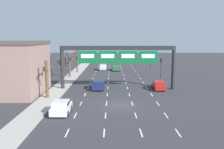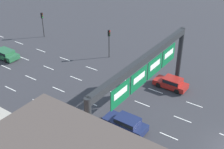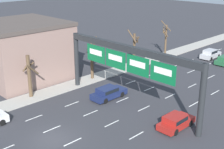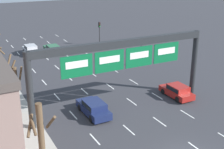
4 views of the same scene
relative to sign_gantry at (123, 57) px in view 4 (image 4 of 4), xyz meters
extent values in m
cube|color=white|center=(-4.95, -4.04, -5.47)|extent=(0.12, 2.00, 0.01)
cube|color=white|center=(-4.95, 0.96, -5.47)|extent=(0.12, 2.00, 0.01)
cube|color=white|center=(-4.95, 5.96, -5.47)|extent=(0.12, 2.00, 0.01)
cube|color=white|center=(-4.95, 10.96, -5.47)|extent=(0.12, 2.00, 0.01)
cube|color=white|center=(-4.95, 15.96, -5.47)|extent=(0.12, 2.00, 0.01)
cube|color=white|center=(-4.95, 20.96, -5.47)|extent=(0.12, 2.00, 0.01)
cube|color=white|center=(-4.95, 25.96, -5.47)|extent=(0.12, 2.00, 0.01)
cube|color=white|center=(-4.95, 30.96, -5.47)|extent=(0.12, 2.00, 0.01)
cube|color=white|center=(-4.95, 35.96, -5.47)|extent=(0.12, 2.00, 0.01)
cube|color=white|center=(-1.65, -4.04, -5.47)|extent=(0.12, 2.00, 0.01)
cube|color=white|center=(-1.65, 0.96, -5.47)|extent=(0.12, 2.00, 0.01)
cube|color=white|center=(-1.65, 5.96, -5.47)|extent=(0.12, 2.00, 0.01)
cube|color=white|center=(-1.65, 10.96, -5.47)|extent=(0.12, 2.00, 0.01)
cube|color=white|center=(-1.65, 15.96, -5.47)|extent=(0.12, 2.00, 0.01)
cube|color=white|center=(-1.65, 20.96, -5.47)|extent=(0.12, 2.00, 0.01)
cube|color=white|center=(-1.65, 25.96, -5.47)|extent=(0.12, 2.00, 0.01)
cube|color=white|center=(-1.65, 30.96, -5.47)|extent=(0.12, 2.00, 0.01)
cube|color=white|center=(-1.65, 35.96, -5.47)|extent=(0.12, 2.00, 0.01)
cube|color=white|center=(1.65, -9.04, -5.47)|extent=(0.12, 2.00, 0.01)
cube|color=white|center=(1.65, -4.04, -5.47)|extent=(0.12, 2.00, 0.01)
cube|color=white|center=(1.65, 0.96, -5.47)|extent=(0.12, 2.00, 0.01)
cube|color=white|center=(1.65, 5.96, -5.47)|extent=(0.12, 2.00, 0.01)
cube|color=white|center=(1.65, 10.96, -5.47)|extent=(0.12, 2.00, 0.01)
cube|color=white|center=(1.65, 15.96, -5.47)|extent=(0.12, 2.00, 0.01)
cube|color=white|center=(1.65, 20.96, -5.47)|extent=(0.12, 2.00, 0.01)
cube|color=white|center=(1.65, 25.96, -5.47)|extent=(0.12, 2.00, 0.01)
cube|color=white|center=(1.65, 30.96, -5.47)|extent=(0.12, 2.00, 0.01)
cube|color=white|center=(1.65, 35.96, -5.47)|extent=(0.12, 2.00, 0.01)
cube|color=white|center=(4.95, -4.04, -5.47)|extent=(0.12, 2.00, 0.01)
cube|color=white|center=(4.95, 0.96, -5.47)|extent=(0.12, 2.00, 0.01)
cube|color=white|center=(4.95, 5.96, -5.47)|extent=(0.12, 2.00, 0.01)
cube|color=white|center=(4.95, 10.96, -5.47)|extent=(0.12, 2.00, 0.01)
cube|color=white|center=(4.95, 15.96, -5.47)|extent=(0.12, 2.00, 0.01)
cube|color=white|center=(4.95, 20.96, -5.47)|extent=(0.12, 2.00, 0.01)
cube|color=white|center=(4.95, 25.96, -5.47)|extent=(0.12, 2.00, 0.01)
cube|color=white|center=(4.95, 30.96, -5.47)|extent=(0.12, 2.00, 0.01)
cube|color=white|center=(4.95, 35.96, -5.47)|extent=(0.12, 2.00, 0.01)
cylinder|color=#232628|center=(-9.05, 0.05, -1.92)|extent=(0.59, 0.59, 7.10)
cylinder|color=#232628|center=(9.05, 0.05, -1.92)|extent=(0.59, 0.59, 7.10)
cube|color=#232628|center=(0.00, 0.05, 1.28)|extent=(18.10, 0.60, 0.70)
cube|color=#0C6033|center=(-4.86, -0.29, -0.16)|extent=(2.99, 0.08, 1.99)
cube|color=white|center=(-4.86, -0.34, 0.02)|extent=(2.09, 0.02, 0.64)
cube|color=#0C6033|center=(-1.62, -0.29, -0.16)|extent=(2.99, 0.08, 1.99)
cube|color=white|center=(-1.62, -0.34, 0.02)|extent=(2.09, 0.02, 0.64)
cube|color=#0C6033|center=(1.62, -0.29, -0.16)|extent=(2.99, 0.08, 1.99)
cube|color=white|center=(1.62, -0.34, 0.02)|extent=(2.09, 0.02, 0.64)
cube|color=#0C6033|center=(4.86, -0.29, -0.16)|extent=(2.99, 0.08, 1.99)
cube|color=white|center=(4.86, -0.34, 0.02)|extent=(2.09, 0.02, 0.64)
cube|color=maroon|center=(6.69, -0.15, -4.96)|extent=(1.78, 4.15, 0.63)
cube|color=maroon|center=(6.69, -0.40, -4.35)|extent=(1.63, 2.16, 0.58)
cube|color=black|center=(6.69, -0.40, -4.35)|extent=(1.67, 1.99, 0.42)
cylinder|color=black|center=(5.89, 1.09, -5.14)|extent=(0.22, 0.66, 0.66)
cylinder|color=black|center=(7.49, 1.09, -5.14)|extent=(0.22, 0.66, 0.66)
cylinder|color=black|center=(5.89, -1.40, -5.14)|extent=(0.22, 0.66, 0.66)
cylinder|color=black|center=(7.49, -1.40, -5.14)|extent=(0.22, 0.66, 0.66)
cube|color=#235B38|center=(0.18, 23.55, -4.94)|extent=(1.90, 4.82, 0.66)
cube|color=#235B38|center=(0.18, 23.26, -4.39)|extent=(1.75, 2.51, 0.45)
cube|color=black|center=(0.18, 23.26, -4.39)|extent=(1.79, 2.31, 0.32)
cylinder|color=black|center=(-0.68, 25.00, -5.14)|extent=(0.22, 0.66, 0.66)
cylinder|color=black|center=(1.04, 25.00, -5.14)|extent=(0.22, 0.66, 0.66)
cylinder|color=black|center=(-0.68, 22.11, -5.14)|extent=(0.22, 0.66, 0.66)
cylinder|color=black|center=(1.04, 22.11, -5.14)|extent=(0.22, 0.66, 0.66)
cube|color=#B7B7BC|center=(-3.23, 24.51, -4.90)|extent=(1.79, 4.22, 0.75)
cube|color=#B7B7BC|center=(-3.23, 24.26, -4.22)|extent=(1.64, 2.19, 0.60)
cube|color=black|center=(-3.23, 24.26, -4.22)|extent=(1.68, 2.02, 0.43)
cylinder|color=black|center=(-4.03, 25.78, -5.14)|extent=(0.22, 0.66, 0.66)
cylinder|color=black|center=(-2.42, 25.78, -5.14)|extent=(0.22, 0.66, 0.66)
cylinder|color=black|center=(-4.03, 23.25, -5.14)|extent=(0.22, 0.66, 0.66)
cylinder|color=black|center=(-2.42, 23.25, -5.14)|extent=(0.22, 0.66, 0.66)
cube|color=#19234C|center=(-3.16, 0.18, -4.92)|extent=(1.83, 4.60, 0.70)
cube|color=#19234C|center=(-3.16, -0.10, -4.30)|extent=(1.68, 2.39, 0.55)
cube|color=black|center=(-3.16, -0.10, -4.30)|extent=(1.72, 2.20, 0.39)
cylinder|color=black|center=(-3.98, 1.56, -5.14)|extent=(0.22, 0.66, 0.66)
cylinder|color=black|center=(-2.33, 1.56, -5.14)|extent=(0.22, 0.66, 0.66)
cylinder|color=black|center=(-3.98, -1.20, -5.14)|extent=(0.22, 0.66, 0.66)
cylinder|color=black|center=(-2.33, -1.20, -5.14)|extent=(0.22, 0.66, 0.66)
cylinder|color=black|center=(9.11, 24.46, -3.81)|extent=(0.12, 0.12, 3.32)
cube|color=black|center=(9.11, 24.46, -1.70)|extent=(0.30, 0.24, 0.90)
sphere|color=#3D0E0C|center=(9.11, 24.33, -1.40)|extent=(0.20, 0.20, 0.20)
sphere|color=#412F0C|center=(9.11, 24.33, -1.70)|extent=(0.20, 0.20, 0.20)
sphere|color=green|center=(9.11, 24.33, -2.00)|extent=(0.20, 0.20, 0.20)
cylinder|color=black|center=(9.20, 11.00, -3.79)|extent=(0.12, 0.12, 3.36)
cube|color=black|center=(9.20, 11.00, -1.66)|extent=(0.30, 0.24, 0.90)
sphere|color=red|center=(9.20, 10.87, -1.36)|extent=(0.20, 0.20, 0.20)
sphere|color=#412F0C|center=(9.20, 10.87, -1.66)|extent=(0.20, 0.20, 0.20)
sphere|color=#0E3515|center=(9.20, 10.87, -1.96)|extent=(0.20, 0.20, 0.20)
cylinder|color=brown|center=(-9.61, 3.15, -2.92)|extent=(0.41, 0.41, 4.80)
cylinder|color=brown|center=(-9.79, 3.57, -0.81)|extent=(1.06, 0.58, 1.63)
cylinder|color=brown|center=(-10.09, 3.60, -0.46)|extent=(1.13, 1.19, 1.97)
cylinder|color=brown|center=(-9.99, 3.18, -1.53)|extent=(0.25, 0.92, 1.60)
cylinder|color=brown|center=(-10.07, 3.15, -1.21)|extent=(0.19, 1.05, 0.99)
cylinder|color=brown|center=(-9.09, 3.19, -1.25)|extent=(0.28, 1.22, 1.70)
cylinder|color=brown|center=(-9.93, -6.39, -2.74)|extent=(0.44, 0.44, 5.16)
cylinder|color=brown|center=(-9.18, -6.31, -1.75)|extent=(0.39, 1.66, 1.59)
cylinder|color=brown|center=(-10.53, -6.08, -1.77)|extent=(0.85, 1.39, 1.15)
cylinder|color=brown|center=(-10.40, -6.42, -1.62)|extent=(0.26, 1.10, 1.18)
camera|label=1|loc=(-0.94, -40.25, 2.93)|focal=40.00mm
camera|label=2|loc=(-24.41, -13.08, 15.32)|focal=50.00mm
camera|label=3|loc=(21.71, -23.75, 9.66)|focal=50.00mm
camera|label=4|loc=(-14.22, -24.81, 8.31)|focal=50.00mm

